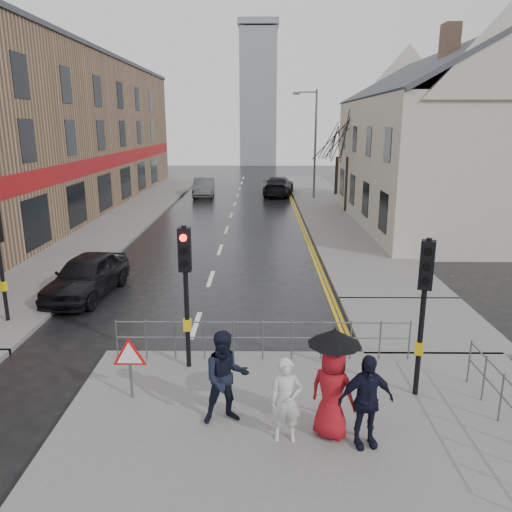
{
  "coord_description": "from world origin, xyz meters",
  "views": [
    {
      "loc": [
        1.9,
        -10.55,
        5.71
      ],
      "look_at": [
        1.76,
        3.72,
        1.91
      ],
      "focal_mm": 35.0,
      "sensor_mm": 36.0,
      "label": 1
    }
  ],
  "objects_px": {
    "car_mid": "(204,187)",
    "pedestrian_a": "(286,400)",
    "pedestrian_d": "(366,401)",
    "pedestrian_b": "(226,377)",
    "car_parked": "(87,276)",
    "pedestrian_with_umbrella": "(333,379)"
  },
  "relations": [
    {
      "from": "pedestrian_b",
      "to": "car_parked",
      "type": "height_order",
      "value": "pedestrian_b"
    },
    {
      "from": "car_parked",
      "to": "car_mid",
      "type": "relative_size",
      "value": 0.94
    },
    {
      "from": "pedestrian_a",
      "to": "car_mid",
      "type": "bearing_deg",
      "value": 98.45
    },
    {
      "from": "pedestrian_d",
      "to": "car_mid",
      "type": "xyz_separation_m",
      "value": [
        -6.44,
        32.32,
        -0.27
      ]
    },
    {
      "from": "pedestrian_b",
      "to": "car_parked",
      "type": "relative_size",
      "value": 0.44
    },
    {
      "from": "pedestrian_d",
      "to": "car_parked",
      "type": "relative_size",
      "value": 0.41
    },
    {
      "from": "pedestrian_b",
      "to": "pedestrian_a",
      "type": "bearing_deg",
      "value": -41.05
    },
    {
      "from": "pedestrian_with_umbrella",
      "to": "car_mid",
      "type": "height_order",
      "value": "pedestrian_with_umbrella"
    },
    {
      "from": "pedestrian_with_umbrella",
      "to": "pedestrian_d",
      "type": "xyz_separation_m",
      "value": [
        0.55,
        -0.27,
        -0.26
      ]
    },
    {
      "from": "pedestrian_d",
      "to": "pedestrian_a",
      "type": "bearing_deg",
      "value": 163.53
    },
    {
      "from": "pedestrian_a",
      "to": "pedestrian_with_umbrella",
      "type": "relative_size",
      "value": 0.75
    },
    {
      "from": "pedestrian_d",
      "to": "car_parked",
      "type": "height_order",
      "value": "pedestrian_d"
    },
    {
      "from": "pedestrian_a",
      "to": "car_parked",
      "type": "relative_size",
      "value": 0.37
    },
    {
      "from": "pedestrian_with_umbrella",
      "to": "pedestrian_d",
      "type": "bearing_deg",
      "value": -26.37
    },
    {
      "from": "pedestrian_a",
      "to": "pedestrian_d",
      "type": "bearing_deg",
      "value": -6.11
    },
    {
      "from": "pedestrian_a",
      "to": "pedestrian_b",
      "type": "bearing_deg",
      "value": 152.14
    },
    {
      "from": "car_mid",
      "to": "pedestrian_a",
      "type": "bearing_deg",
      "value": -84.03
    },
    {
      "from": "pedestrian_a",
      "to": "pedestrian_b",
      "type": "distance_m",
      "value": 1.26
    },
    {
      "from": "pedestrian_d",
      "to": "car_mid",
      "type": "height_order",
      "value": "pedestrian_d"
    },
    {
      "from": "pedestrian_a",
      "to": "pedestrian_with_umbrella",
      "type": "distance_m",
      "value": 0.92
    },
    {
      "from": "pedestrian_b",
      "to": "car_parked",
      "type": "distance_m",
      "value": 9.22
    },
    {
      "from": "pedestrian_a",
      "to": "pedestrian_d",
      "type": "xyz_separation_m",
      "value": [
        1.39,
        -0.14,
        0.08
      ]
    }
  ]
}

